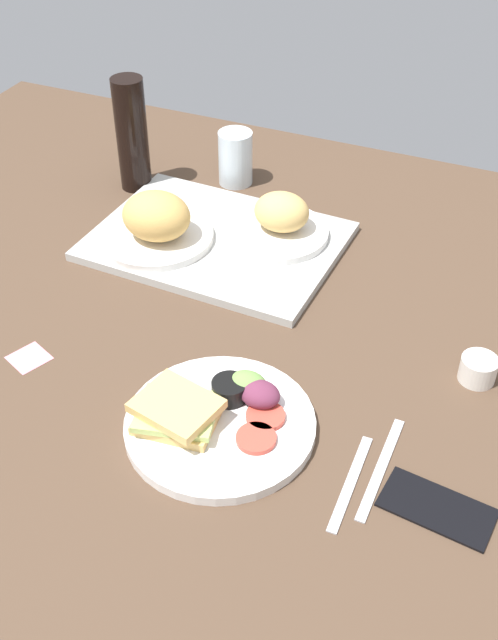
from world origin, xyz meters
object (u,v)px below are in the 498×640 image
at_px(fork, 351,482).
at_px(plate_with_salad, 217,417).
at_px(serving_tray, 216,241).
at_px(bread_plate_near, 156,223).
at_px(espresso_cup, 478,369).
at_px(sticky_note, 29,358).
at_px(knife, 381,467).
at_px(soda_bottle, 132,135).
at_px(cell_phone, 437,507).
at_px(drinking_glass, 235,158).
at_px(bread_plate_far, 279,221).

bearing_deg(fork, plate_with_salad, 82.13).
bearing_deg(serving_tray, plate_with_salad, -64.61).
height_order(bread_plate_near, espresso_cup, bread_plate_near).
relative_size(bread_plate_near, espresso_cup, 3.81).
height_order(fork, sticky_note, fork).
bearing_deg(knife, soda_bottle, 52.40).
bearing_deg(cell_phone, drinking_glass, 138.00).
height_order(bread_plate_near, fork, bread_plate_near).
bearing_deg(serving_tray, fork, -47.44).
xyz_separation_m(soda_bottle, knife, (0.68, -0.53, -0.11)).
relative_size(drinking_glass, soda_bottle, 0.48).
distance_m(espresso_cup, knife, 0.24).
xyz_separation_m(bread_plate_far, drinking_glass, (-0.17, 0.18, 0.01)).
bearing_deg(cell_phone, sticky_note, -175.88).
height_order(bread_plate_far, soda_bottle, soda_bottle).
height_order(bread_plate_near, cell_phone, bread_plate_near).
height_order(serving_tray, bread_plate_far, bread_plate_far).
distance_m(espresso_cup, cell_phone, 0.26).
height_order(serving_tray, knife, serving_tray).
bearing_deg(bread_plate_far, sticky_note, -117.47).
height_order(soda_bottle, fork, soda_bottle).
xyz_separation_m(bread_plate_far, soda_bottle, (-0.35, 0.08, 0.07)).
relative_size(knife, sticky_note, 3.39).
distance_m(bread_plate_near, knife, 0.63).
height_order(bread_plate_far, fork, bread_plate_far).
bearing_deg(serving_tray, knife, -42.66).
relative_size(soda_bottle, knife, 1.23).
xyz_separation_m(plate_with_salad, fork, (0.21, -0.02, -0.02)).
height_order(serving_tray, fork, serving_tray).
relative_size(serving_tray, bread_plate_near, 2.11).
bearing_deg(espresso_cup, knife, -110.33).
distance_m(drinking_glass, soda_bottle, 0.22).
height_order(espresso_cup, cell_phone, espresso_cup).
xyz_separation_m(serving_tray, plate_with_salad, (0.20, -0.42, 0.01)).
xyz_separation_m(bread_plate_far, sticky_note, (-0.24, -0.46, -0.05)).
distance_m(knife, cell_phone, 0.09).
bearing_deg(sticky_note, knife, 0.44).
height_order(knife, sticky_note, knife).
bearing_deg(bread_plate_near, soda_bottle, 129.17).
xyz_separation_m(serving_tray, bread_plate_near, (-0.09, -0.05, 0.05)).
height_order(serving_tray, drinking_glass, drinking_glass).
distance_m(soda_bottle, sticky_note, 0.56).
bearing_deg(sticky_note, serving_tray, 71.56).
distance_m(bread_plate_far, knife, 0.56).
bearing_deg(knife, serving_tray, 47.78).
bearing_deg(espresso_cup, soda_bottle, 158.21).
height_order(drinking_glass, knife, drinking_glass).
relative_size(fork, sticky_note, 3.04).
bearing_deg(espresso_cup, cell_phone, -89.93).
bearing_deg(cell_phone, fork, -170.90).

